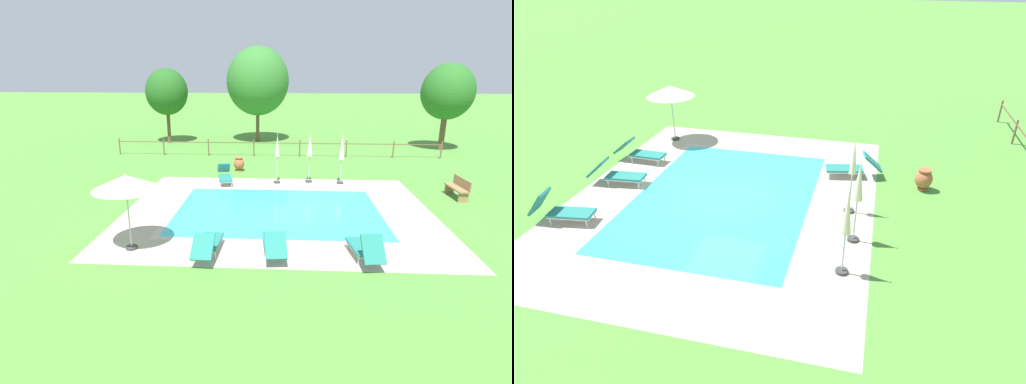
# 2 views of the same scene
# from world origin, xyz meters

# --- Properties ---
(ground_plane) EXTENTS (160.00, 160.00, 0.00)m
(ground_plane) POSITION_xyz_m (0.00, 0.00, 0.00)
(ground_plane) COLOR #518E38
(pool_deck_paving) EXTENTS (11.79, 9.63, 0.01)m
(pool_deck_paving) POSITION_xyz_m (0.00, 0.00, 0.00)
(pool_deck_paving) COLOR #B2A893
(pool_deck_paving) RESTS_ON ground
(swimming_pool_water) EXTENTS (7.79, 5.63, 0.01)m
(swimming_pool_water) POSITION_xyz_m (0.00, 0.00, 0.01)
(swimming_pool_water) COLOR #38C6D1
(swimming_pool_water) RESTS_ON ground
(pool_coping_rim) EXTENTS (8.27, 6.11, 0.01)m
(pool_coping_rim) POSITION_xyz_m (0.00, 0.00, 0.01)
(pool_coping_rim) COLOR #C0B59F
(pool_coping_rim) RESTS_ON ground
(sun_lounger_north_near_steps) EXTENTS (0.68, 2.00, 0.87)m
(sun_lounger_north_near_steps) POSITION_xyz_m (-2.01, -4.02, 0.38)
(sun_lounger_north_near_steps) COLOR #237A70
(sun_lounger_north_near_steps) RESTS_ON ground
(sun_lounger_north_mid) EXTENTS (0.85, 1.91, 1.00)m
(sun_lounger_north_mid) POSITION_xyz_m (2.51, -4.11, 0.40)
(sun_lounger_north_mid) COLOR #237A70
(sun_lounger_north_mid) RESTS_ON ground
(sun_lounger_north_far) EXTENTS (0.98, 2.03, 0.90)m
(sun_lounger_north_far) POSITION_xyz_m (-2.60, 3.94, 0.38)
(sun_lounger_north_far) COLOR #237A70
(sun_lounger_north_far) RESTS_ON ground
(sun_lounger_north_end) EXTENTS (0.79, 2.00, 0.90)m
(sun_lounger_north_end) POSITION_xyz_m (-0.09, -3.85, 0.38)
(sun_lounger_north_end) COLOR #237A70
(sun_lounger_north_end) RESTS_ON ground
(patio_umbrella_open_foreground) EXTENTS (1.97, 1.97, 2.37)m
(patio_umbrella_open_foreground) POSITION_xyz_m (-4.44, -3.74, 2.10)
(patio_umbrella_open_foreground) COLOR #383838
(patio_umbrella_open_foreground) RESTS_ON ground
(patio_umbrella_closed_row_west) EXTENTS (0.32, 0.32, 2.40)m
(patio_umbrella_closed_row_west) POSITION_xyz_m (-0.09, 4.05, 1.55)
(patio_umbrella_closed_row_west) COLOR #383838
(patio_umbrella_closed_row_west) RESTS_ON ground
(patio_umbrella_closed_row_mid_west) EXTENTS (0.32, 0.32, 2.42)m
(patio_umbrella_closed_row_mid_west) POSITION_xyz_m (1.45, 4.30, 1.65)
(patio_umbrella_closed_row_mid_west) COLOR #383838
(patio_umbrella_closed_row_mid_west) RESTS_ON ground
(patio_umbrella_closed_row_centre) EXTENTS (0.32, 0.32, 2.42)m
(patio_umbrella_closed_row_centre) POSITION_xyz_m (2.94, 4.13, 1.58)
(patio_umbrella_closed_row_centre) COLOR #383838
(patio_umbrella_closed_row_centre) RESTS_ON ground
(wooden_bench_lawn_side) EXTENTS (0.52, 1.52, 0.87)m
(wooden_bench_lawn_side) POSITION_xyz_m (7.63, 2.15, 0.47)
(wooden_bench_lawn_side) COLOR #937047
(wooden_bench_lawn_side) RESTS_ON ground
(terracotta_urn_near_fence) EXTENTS (0.57, 0.57, 0.75)m
(terracotta_urn_near_fence) POSITION_xyz_m (-2.16, 6.33, 0.40)
(terracotta_urn_near_fence) COLOR #A85B38
(terracotta_urn_near_fence) RESTS_ON ground
(perimeter_fence) EXTENTS (20.21, 0.08, 1.05)m
(perimeter_fence) POSITION_xyz_m (-0.19, 10.26, 0.68)
(perimeter_fence) COLOR brown
(perimeter_fence) RESTS_ON ground
(tree_far_west) EXTENTS (4.55, 4.55, 6.89)m
(tree_far_west) POSITION_xyz_m (-1.70, 15.82, 4.42)
(tree_far_west) COLOR brown
(tree_far_west) RESTS_ON ground
(tree_west_mid) EXTENTS (3.02, 3.02, 5.35)m
(tree_west_mid) POSITION_xyz_m (-8.22, 14.73, 3.69)
(tree_west_mid) COLOR brown
(tree_west_mid) RESTS_ON ground
(tree_centre) EXTENTS (3.35, 3.35, 5.68)m
(tree_centre) POSITION_xyz_m (10.93, 13.17, 3.84)
(tree_centre) COLOR brown
(tree_centre) RESTS_ON ground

